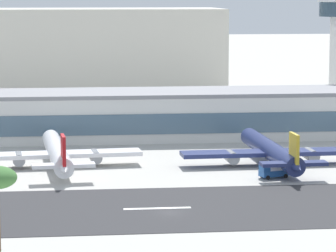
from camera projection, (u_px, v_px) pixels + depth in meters
ground_plane at (170, 213)px, 161.65m from camera, size 1400.00×1400.00×0.00m
runway_strip at (167, 208)px, 165.15m from camera, size 800.00×34.60×0.08m
runway_centreline_dash_4 at (157, 208)px, 164.94m from camera, size 12.00×1.20×0.01m
terminal_building at (146, 114)px, 245.16m from camera, size 176.32×22.41×12.42m
distant_hotel_block at (19, 54)px, 336.73m from camera, size 147.23×38.69×32.35m
airliner_red_tail_gate_1 at (57, 154)px, 203.56m from camera, size 37.50×46.35×9.68m
airliner_gold_tail_gate_2 at (272, 152)px, 205.54m from camera, size 40.40×46.98×9.80m
service_box_truck_0 at (274, 169)px, 192.24m from camera, size 6.44×4.09×3.25m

